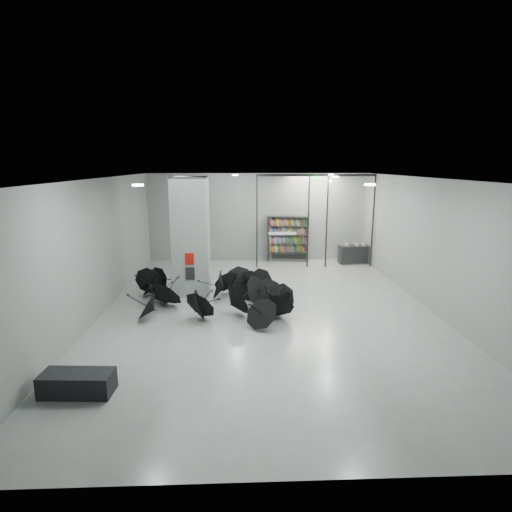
{
  "coord_description": "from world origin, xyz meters",
  "views": [
    {
      "loc": [
        -0.85,
        -12.05,
        4.41
      ],
      "look_at": [
        -0.3,
        1.5,
        1.4
      ],
      "focal_mm": 29.19,
      "sensor_mm": 36.0,
      "label": 1
    }
  ],
  "objects_px": {
    "column": "(191,236)",
    "umbrella_cluster": "(222,297)",
    "bookshelf": "(288,239)",
    "bench": "(77,383)",
    "shop_counter": "(354,255)"
  },
  "relations": [
    {
      "from": "column",
      "to": "bench",
      "type": "distance_m",
      "value": 6.94
    },
    {
      "from": "column",
      "to": "umbrella_cluster",
      "type": "xyz_separation_m",
      "value": [
        1.1,
        -1.54,
        -1.69
      ]
    },
    {
      "from": "column",
      "to": "shop_counter",
      "type": "bearing_deg",
      "value": 30.99
    },
    {
      "from": "bookshelf",
      "to": "umbrella_cluster",
      "type": "xyz_separation_m",
      "value": [
        -2.79,
        -6.29,
        -0.73
      ]
    },
    {
      "from": "umbrella_cluster",
      "to": "column",
      "type": "bearing_deg",
      "value": 125.49
    },
    {
      "from": "bench",
      "to": "shop_counter",
      "type": "distance_m",
      "value": 13.52
    },
    {
      "from": "bookshelf",
      "to": "bench",
      "type": "bearing_deg",
      "value": -107.86
    },
    {
      "from": "column",
      "to": "bench",
      "type": "xyz_separation_m",
      "value": [
        -1.54,
        -6.53,
        -1.78
      ]
    },
    {
      "from": "bench",
      "to": "bookshelf",
      "type": "bearing_deg",
      "value": 67.48
    },
    {
      "from": "shop_counter",
      "to": "bench",
      "type": "bearing_deg",
      "value": -134.97
    },
    {
      "from": "bench",
      "to": "bookshelf",
      "type": "height_order",
      "value": "bookshelf"
    },
    {
      "from": "shop_counter",
      "to": "umbrella_cluster",
      "type": "distance_m",
      "value": 8.03
    },
    {
      "from": "column",
      "to": "umbrella_cluster",
      "type": "height_order",
      "value": "column"
    },
    {
      "from": "column",
      "to": "shop_counter",
      "type": "xyz_separation_m",
      "value": [
        6.82,
        4.1,
        -1.59
      ]
    },
    {
      "from": "column",
      "to": "umbrella_cluster",
      "type": "distance_m",
      "value": 2.54
    }
  ]
}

